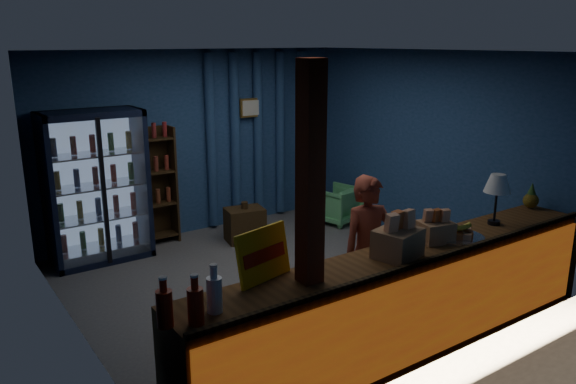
% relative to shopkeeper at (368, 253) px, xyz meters
% --- Properties ---
extents(ground, '(4.60, 4.60, 0.00)m').
position_rel_shopkeeper_xyz_m(ground, '(-0.07, 1.35, -0.75)').
color(ground, '#515154').
rests_on(ground, ground).
extents(room_walls, '(4.60, 4.60, 4.60)m').
position_rel_shopkeeper_xyz_m(room_walls, '(-0.07, 1.35, 0.82)').
color(room_walls, navy).
rests_on(room_walls, ground).
extents(counter, '(4.40, 0.57, 0.99)m').
position_rel_shopkeeper_xyz_m(counter, '(-0.07, -0.56, -0.28)').
color(counter, brown).
rests_on(counter, ground).
extents(support_post, '(0.16, 0.16, 2.60)m').
position_rel_shopkeeper_xyz_m(support_post, '(-1.12, -0.55, 0.55)').
color(support_post, maroon).
rests_on(support_post, ground).
extents(beverage_cooler, '(1.20, 0.62, 1.90)m').
position_rel_shopkeeper_xyz_m(beverage_cooler, '(-1.62, 3.27, 0.18)').
color(beverage_cooler, black).
rests_on(beverage_cooler, ground).
extents(bottle_shelf, '(0.50, 0.28, 1.60)m').
position_rel_shopkeeper_xyz_m(bottle_shelf, '(-0.77, 3.41, 0.04)').
color(bottle_shelf, '#3D2B13').
rests_on(bottle_shelf, ground).
extents(curtain_folds, '(1.74, 0.14, 2.50)m').
position_rel_shopkeeper_xyz_m(curtain_folds, '(0.93, 3.49, 0.55)').
color(curtain_folds, navy).
rests_on(curtain_folds, room_walls).
extents(framed_picture, '(0.36, 0.04, 0.28)m').
position_rel_shopkeeper_xyz_m(framed_picture, '(0.78, 3.44, 1.00)').
color(framed_picture, gold).
rests_on(framed_picture, room_walls).
extents(shopkeeper, '(0.61, 0.46, 1.50)m').
position_rel_shopkeeper_xyz_m(shopkeeper, '(0.00, 0.00, 0.00)').
color(shopkeeper, brown).
rests_on(shopkeeper, ground).
extents(green_chair, '(0.71, 0.73, 0.56)m').
position_rel_shopkeeper_xyz_m(green_chair, '(1.82, 2.66, -0.47)').
color(green_chair, '#63C776').
rests_on(green_chair, ground).
extents(side_table, '(0.58, 0.47, 0.56)m').
position_rel_shopkeeper_xyz_m(side_table, '(0.23, 2.74, -0.52)').
color(side_table, '#3D2B13').
rests_on(side_table, ground).
extents(yellow_sign, '(0.52, 0.22, 0.41)m').
position_rel_shopkeeper_xyz_m(yellow_sign, '(-1.39, -0.33, 0.40)').
color(yellow_sign, yellow).
rests_on(yellow_sign, counter).
extents(soda_bottles, '(0.46, 0.19, 0.34)m').
position_rel_shopkeeper_xyz_m(soda_bottles, '(-2.12, -0.62, 0.34)').
color(soda_bottles, '#AD210B').
rests_on(soda_bottles, counter).
extents(snack_box_left, '(0.44, 0.39, 0.40)m').
position_rel_shopkeeper_xyz_m(snack_box_left, '(-0.22, -0.58, 0.34)').
color(snack_box_left, '#A1774E').
rests_on(snack_box_left, counter).
extents(snack_box_centre, '(0.34, 0.30, 0.30)m').
position_rel_shopkeeper_xyz_m(snack_box_centre, '(0.34, -0.51, 0.31)').
color(snack_box_centre, '#A1774E').
rests_on(snack_box_centre, counter).
extents(pastry_tray, '(0.47, 0.47, 0.08)m').
position_rel_shopkeeper_xyz_m(pastry_tray, '(0.57, -0.58, 0.22)').
color(pastry_tray, silver).
rests_on(pastry_tray, counter).
extents(banana_bunches, '(0.51, 0.30, 0.17)m').
position_rel_shopkeeper_xyz_m(banana_bunches, '(0.45, -0.50, 0.28)').
color(banana_bunches, yellow).
rests_on(banana_bunches, counter).
extents(table_lamp, '(0.26, 0.26, 0.51)m').
position_rel_shopkeeper_xyz_m(table_lamp, '(1.19, -0.51, 0.60)').
color(table_lamp, black).
rests_on(table_lamp, counter).
extents(pineapple, '(0.16, 0.16, 0.28)m').
position_rel_shopkeeper_xyz_m(pineapple, '(1.98, -0.40, 0.31)').
color(pineapple, olive).
rests_on(pineapple, counter).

